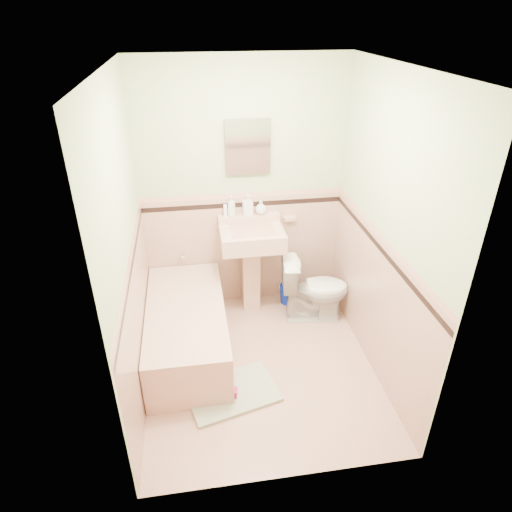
{
  "coord_description": "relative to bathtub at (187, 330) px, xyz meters",
  "views": [
    {
      "loc": [
        -0.5,
        -2.98,
        2.84
      ],
      "look_at": [
        0.0,
        0.25,
        1.0
      ],
      "focal_mm": 31.32,
      "sensor_mm": 36.0,
      "label": 1
    }
  ],
  "objects": [
    {
      "name": "floor",
      "position": [
        0.63,
        -0.33,
        -0.23
      ],
      "size": [
        2.2,
        2.2,
        0.0
      ],
      "primitive_type": "plane",
      "color": "tan",
      "rests_on": "ground"
    },
    {
      "name": "ceiling",
      "position": [
        0.63,
        -0.33,
        2.27
      ],
      "size": [
        2.2,
        2.2,
        0.0
      ],
      "primitive_type": "plane",
      "rotation": [
        3.14,
        0.0,
        0.0
      ],
      "color": "white",
      "rests_on": "ground"
    },
    {
      "name": "wall_back",
      "position": [
        0.63,
        0.77,
        1.02
      ],
      "size": [
        2.5,
        0.0,
        2.5
      ],
      "primitive_type": "plane",
      "rotation": [
        1.57,
        0.0,
        0.0
      ],
      "color": "beige",
      "rests_on": "ground"
    },
    {
      "name": "wall_front",
      "position": [
        0.63,
        -1.43,
        1.02
      ],
      "size": [
        2.5,
        0.0,
        2.5
      ],
      "primitive_type": "plane",
      "rotation": [
        -1.57,
        0.0,
        0.0
      ],
      "color": "beige",
      "rests_on": "ground"
    },
    {
      "name": "wall_left",
      "position": [
        -0.37,
        -0.33,
        1.02
      ],
      "size": [
        0.0,
        2.5,
        2.5
      ],
      "primitive_type": "plane",
      "rotation": [
        1.57,
        0.0,
        1.57
      ],
      "color": "beige",
      "rests_on": "ground"
    },
    {
      "name": "wall_right",
      "position": [
        1.63,
        -0.33,
        1.02
      ],
      "size": [
        0.0,
        2.5,
        2.5
      ],
      "primitive_type": "plane",
      "rotation": [
        1.57,
        0.0,
        -1.57
      ],
      "color": "beige",
      "rests_on": "ground"
    },
    {
      "name": "wainscot_back",
      "position": [
        0.63,
        0.76,
        0.38
      ],
      "size": [
        2.0,
        0.0,
        2.0
      ],
      "primitive_type": "plane",
      "rotation": [
        1.57,
        0.0,
        0.0
      ],
      "color": "#D2A28C",
      "rests_on": "ground"
    },
    {
      "name": "wainscot_front",
      "position": [
        0.63,
        -1.42,
        0.38
      ],
      "size": [
        2.0,
        0.0,
        2.0
      ],
      "primitive_type": "plane",
      "rotation": [
        -1.57,
        0.0,
        0.0
      ],
      "color": "#D2A28C",
      "rests_on": "ground"
    },
    {
      "name": "wainscot_left",
      "position": [
        -0.36,
        -0.33,
        0.38
      ],
      "size": [
        0.0,
        2.2,
        2.2
      ],
      "primitive_type": "plane",
      "rotation": [
        1.57,
        0.0,
        1.57
      ],
      "color": "#D2A28C",
      "rests_on": "ground"
    },
    {
      "name": "wainscot_right",
      "position": [
        1.62,
        -0.33,
        0.38
      ],
      "size": [
        0.0,
        2.2,
        2.2
      ],
      "primitive_type": "plane",
      "rotation": [
        1.57,
        0.0,
        -1.57
      ],
      "color": "#D2A28C",
      "rests_on": "ground"
    },
    {
      "name": "accent_back",
      "position": [
        0.63,
        0.75,
        0.9
      ],
      "size": [
        2.0,
        0.0,
        2.0
      ],
      "primitive_type": "plane",
      "rotation": [
        1.57,
        0.0,
        0.0
      ],
      "color": "black",
      "rests_on": "ground"
    },
    {
      "name": "accent_front",
      "position": [
        0.63,
        -1.41,
        0.9
      ],
      "size": [
        2.0,
        0.0,
        2.0
      ],
      "primitive_type": "plane",
      "rotation": [
        -1.57,
        0.0,
        0.0
      ],
      "color": "black",
      "rests_on": "ground"
    },
    {
      "name": "accent_left",
      "position": [
        -0.35,
        -0.33,
        0.89
      ],
      "size": [
        0.0,
        2.2,
        2.2
      ],
      "primitive_type": "plane",
      "rotation": [
        1.57,
        0.0,
        1.57
      ],
      "color": "black",
      "rests_on": "ground"
    },
    {
      "name": "accent_right",
      "position": [
        1.61,
        -0.33,
        0.89
      ],
      "size": [
        0.0,
        2.2,
        2.2
      ],
      "primitive_type": "plane",
      "rotation": [
        1.57,
        0.0,
        -1.57
      ],
      "color": "black",
      "rests_on": "ground"
    },
    {
      "name": "cap_back",
      "position": [
        0.63,
        0.75,
        0.99
      ],
      "size": [
        2.0,
        0.0,
        2.0
      ],
      "primitive_type": "plane",
      "rotation": [
        1.57,
        0.0,
        0.0
      ],
      "color": "tan",
      "rests_on": "ground"
    },
    {
      "name": "cap_front",
      "position": [
        0.63,
        -1.41,
        0.99
      ],
      "size": [
        2.0,
        0.0,
        2.0
      ],
      "primitive_type": "plane",
      "rotation": [
        -1.57,
        0.0,
        0.0
      ],
      "color": "tan",
      "rests_on": "ground"
    },
    {
      "name": "cap_left",
      "position": [
        -0.35,
        -0.33,
        1.0
      ],
      "size": [
        0.0,
        2.2,
        2.2
      ],
      "primitive_type": "plane",
      "rotation": [
        1.57,
        0.0,
        1.57
      ],
      "color": "tan",
      "rests_on": "ground"
    },
    {
      "name": "cap_right",
      "position": [
        1.61,
        -0.33,
        1.0
      ],
      "size": [
        0.0,
        2.2,
        2.2
      ],
      "primitive_type": "plane",
      "rotation": [
        1.57,
        0.0,
        -1.57
      ],
      "color": "tan",
      "rests_on": "ground"
    },
    {
      "name": "bathtub",
      "position": [
        0.0,
        0.0,
        0.0
      ],
      "size": [
        0.7,
        1.5,
        0.45
      ],
      "primitive_type": "cube",
      "color": "tan",
      "rests_on": "floor"
    },
    {
      "name": "tub_faucet",
      "position": [
        0.0,
        0.72,
        0.41
      ],
      "size": [
        0.04,
        0.12,
        0.04
      ],
      "primitive_type": "cylinder",
      "rotation": [
        1.57,
        0.0,
        0.0
      ],
      "color": "silver",
      "rests_on": "wall_back"
    },
    {
      "name": "sink",
      "position": [
        0.68,
        0.53,
        0.26
      ],
      "size": [
        0.61,
        0.5,
        0.96
      ],
      "primitive_type": null,
      "color": "tan",
      "rests_on": "floor"
    },
    {
      "name": "sink_faucet",
      "position": [
        0.68,
        0.67,
        0.72
      ],
      "size": [
        0.02,
        0.02,
        0.1
      ],
      "primitive_type": "cylinder",
      "color": "silver",
      "rests_on": "sink"
    },
    {
      "name": "medicine_cabinet",
      "position": [
        0.68,
        0.74,
        1.47
      ],
      "size": [
        0.36,
        0.04,
        0.45
      ],
      "primitive_type": "cube",
      "color": "white",
      "rests_on": "wall_back"
    },
    {
      "name": "soap_dish",
      "position": [
        1.1,
        0.73,
        0.72
      ],
      "size": [
        0.12,
        0.07,
        0.04
      ],
      "primitive_type": "cube",
      "color": "tan",
      "rests_on": "wall_back"
    },
    {
      "name": "soap_bottle_left",
      "position": [
        0.51,
        0.71,
        0.91
      ],
      "size": [
        0.1,
        0.11,
        0.21
      ],
      "primitive_type": "imported",
      "rotation": [
        0.0,
        0.0,
        -0.42
      ],
      "color": "#B2B2B2",
      "rests_on": "sink"
    },
    {
      "name": "soap_bottle_mid",
      "position": [
        0.67,
        0.71,
        0.91
      ],
      "size": [
        0.1,
        0.1,
        0.21
      ],
      "primitive_type": "imported",
      "rotation": [
        0.0,
        0.0,
        0.04
      ],
      "color": "#B2B2B2",
      "rests_on": "sink"
    },
    {
      "name": "soap_bottle_right",
      "position": [
        0.8,
        0.71,
        0.87
      ],
      "size": [
        0.13,
        0.13,
        0.14
      ],
      "primitive_type": "imported",
      "rotation": [
        0.0,
        0.0,
        0.17
      ],
      "color": "#B2B2B2",
      "rests_on": "sink"
    },
    {
      "name": "tube",
      "position": [
        0.45,
        0.71,
        0.86
      ],
      "size": [
        0.05,
        0.05,
        0.12
      ],
      "primitive_type": "cylinder",
      "rotation": [
        0.0,
        0.0,
        -0.36
      ],
      "color": "white",
      "rests_on": "sink"
    },
    {
      "name": "toilet",
      "position": [
        1.29,
        0.32,
        0.11
      ],
      "size": [
        0.71,
        0.46,
        0.68
      ],
      "primitive_type": "imported",
      "rotation": [
        0.0,
        0.0,
        1.44
      ],
      "color": "white",
      "rests_on": "floor"
    },
    {
      "name": "bucket",
      "position": [
        1.1,
        0.61,
        -0.12
      ],
      "size": [
        0.23,
        0.23,
        0.21
      ],
      "primitive_type": null,
      "rotation": [
        0.0,
        0.0,
        -0.07
      ],
      "color": "#0421BE",
      "rests_on": "floor"
    },
    {
      "name": "bath_mat",
      "position": [
        0.34,
        -0.62,
        -0.21
      ],
      "size": [
        0.83,
        0.65,
        0.03
      ],
      "primitive_type": "cube",
      "rotation": [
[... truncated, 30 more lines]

